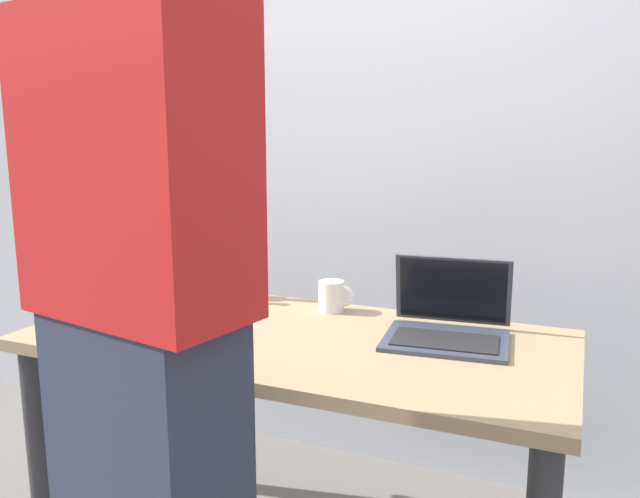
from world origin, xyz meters
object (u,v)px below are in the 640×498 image
(beer_bottle_amber, at_px, (208,262))
(beer_bottle_dark, at_px, (171,265))
(laptop, at_px, (448,322))
(coffee_mug, at_px, (332,296))
(person_figure, at_px, (145,366))
(beer_bottle_brown, at_px, (141,265))

(beer_bottle_amber, height_order, beer_bottle_dark, beer_bottle_dark)
(laptop, relative_size, beer_bottle_dark, 1.13)
(coffee_mug, bearing_deg, beer_bottle_dark, -173.09)
(person_figure, bearing_deg, laptop, 61.27)
(laptop, xyz_separation_m, coffee_mug, (-0.39, 0.11, 0.01))
(person_figure, bearing_deg, beer_bottle_dark, 122.86)
(coffee_mug, bearing_deg, person_figure, -92.07)
(beer_bottle_amber, distance_m, beer_bottle_brown, 0.22)
(beer_bottle_amber, bearing_deg, person_figure, -64.19)
(beer_bottle_dark, bearing_deg, coffee_mug, 6.91)
(person_figure, distance_m, coffee_mug, 0.89)
(beer_bottle_dark, relative_size, person_figure, 0.18)
(beer_bottle_brown, bearing_deg, beer_bottle_amber, 28.74)
(beer_bottle_amber, relative_size, beer_bottle_brown, 0.99)
(laptop, bearing_deg, beer_bottle_dark, 177.16)
(beer_bottle_brown, bearing_deg, coffee_mug, 8.19)
(beer_bottle_dark, bearing_deg, beer_bottle_amber, 40.75)
(beer_bottle_dark, xyz_separation_m, coffee_mug, (0.56, 0.07, -0.07))
(laptop, relative_size, beer_bottle_amber, 1.18)
(laptop, height_order, beer_bottle_amber, beer_bottle_amber)
(beer_bottle_amber, relative_size, person_figure, 0.17)
(beer_bottle_brown, relative_size, person_figure, 0.17)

